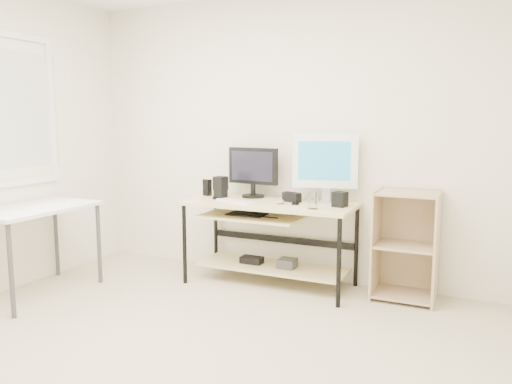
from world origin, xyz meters
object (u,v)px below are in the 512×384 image
object	(u,v)px
black_monitor	(253,169)
audio_controller	(207,187)
desk	(267,225)
side_table	(34,216)
shelf_unit	(406,244)
white_imac	(325,163)

from	to	relation	value
black_monitor	audio_controller	size ratio (longest dim) A/B	3.23
desk	side_table	size ratio (longest dim) A/B	1.50
black_monitor	desk	bearing A→B (deg)	-33.63
desk	black_monitor	xyz separation A→B (m)	(-0.23, 0.19, 0.48)
shelf_unit	black_monitor	size ratio (longest dim) A/B	1.78
audio_controller	black_monitor	bearing A→B (deg)	30.25
audio_controller	white_imac	bearing A→B (deg)	23.07
side_table	shelf_unit	distance (m)	3.09
black_monitor	shelf_unit	bearing A→B (deg)	4.98
desk	white_imac	bearing A→B (deg)	21.65
side_table	black_monitor	distance (m)	1.93
side_table	audio_controller	bearing A→B (deg)	50.03
shelf_unit	side_table	bearing A→B (deg)	-156.67
audio_controller	shelf_unit	bearing A→B (deg)	20.87
side_table	black_monitor	size ratio (longest dim) A/B	1.97
black_monitor	white_imac	distance (m)	0.70
white_imac	audio_controller	world-z (taller)	white_imac
desk	black_monitor	size ratio (longest dim) A/B	2.96
audio_controller	side_table	bearing A→B (deg)	-110.72
shelf_unit	black_monitor	xyz separation A→B (m)	(-1.41, 0.03, 0.56)
shelf_unit	white_imac	xyz separation A→B (m)	(-0.71, 0.02, 0.65)
desk	shelf_unit	size ratio (longest dim) A/B	1.67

